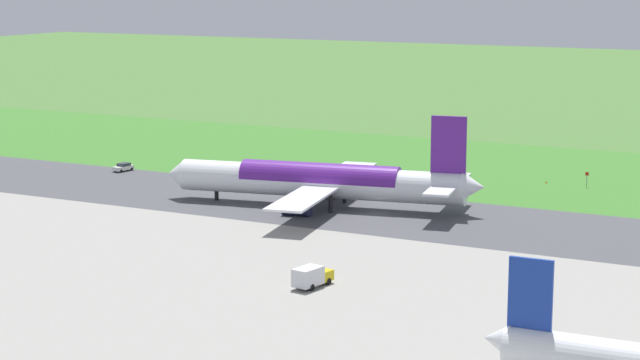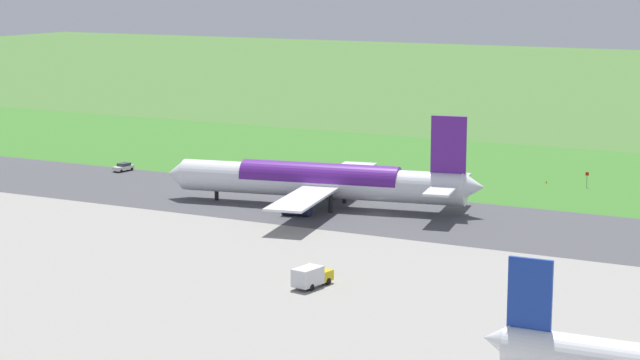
# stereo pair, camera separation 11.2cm
# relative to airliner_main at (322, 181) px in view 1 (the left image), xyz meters

# --- Properties ---
(ground_plane) EXTENTS (800.00, 800.00, 0.00)m
(ground_plane) POSITION_rel_airliner_main_xyz_m (-10.27, 0.07, -4.35)
(ground_plane) COLOR #477233
(runway_asphalt) EXTENTS (600.00, 29.67, 0.06)m
(runway_asphalt) POSITION_rel_airliner_main_xyz_m (-10.27, 0.07, -4.32)
(runway_asphalt) COLOR #47474C
(runway_asphalt) RESTS_ON ground
(apron_concrete) EXTENTS (440.00, 110.00, 0.05)m
(apron_concrete) POSITION_rel_airliner_main_xyz_m (-10.27, 67.17, -4.33)
(apron_concrete) COLOR gray
(apron_concrete) RESTS_ON ground
(grass_verge_foreground) EXTENTS (600.00, 80.00, 0.04)m
(grass_verge_foreground) POSITION_rel_airliner_main_xyz_m (-10.27, -40.39, -4.33)
(grass_verge_foreground) COLOR #3C782B
(grass_verge_foreground) RESTS_ON ground
(airliner_main) EXTENTS (53.91, 44.36, 15.88)m
(airliner_main) POSITION_rel_airliner_main_xyz_m (0.00, 0.00, 0.00)
(airliner_main) COLOR white
(airliner_main) RESTS_ON ground
(service_truck_baggage) EXTENTS (3.19, 6.09, 2.65)m
(service_truck_baggage) POSITION_rel_airliner_main_xyz_m (-20.97, 43.26, -2.95)
(service_truck_baggage) COLOR gold
(service_truck_baggage) RESTS_ON ground
(service_car_followme) EXTENTS (2.38, 4.41, 1.62)m
(service_car_followme) POSITION_rel_airliner_main_xyz_m (49.51, -12.16, -3.51)
(service_car_followme) COLOR silver
(service_car_followme) RESTS_ON ground
(no_stopping_sign) EXTENTS (0.60, 0.10, 2.80)m
(no_stopping_sign) POSITION_rel_airliner_main_xyz_m (-34.01, -36.90, -2.70)
(no_stopping_sign) COLOR slate
(no_stopping_sign) RESTS_ON ground
(traffic_cone_orange) EXTENTS (0.40, 0.40, 0.55)m
(traffic_cone_orange) POSITION_rel_airliner_main_xyz_m (-26.47, -37.50, -4.08)
(traffic_cone_orange) COLOR orange
(traffic_cone_orange) RESTS_ON ground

